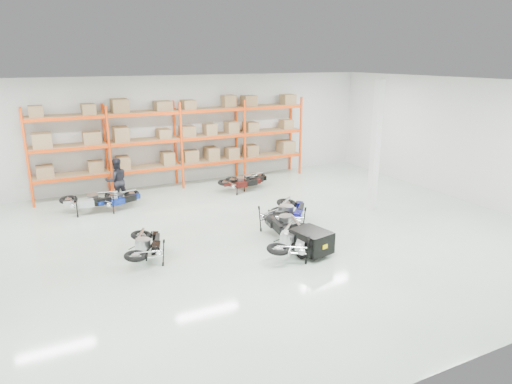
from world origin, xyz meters
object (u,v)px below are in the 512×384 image
trailer (311,241)px  person_back (117,181)px  moto_silver_left (292,236)px  moto_blue_centre (289,208)px  moto_back_b (91,197)px  moto_back_a (118,196)px  moto_back_d (242,179)px  moto_touring_right (282,217)px  moto_back_c (248,177)px  moto_black_far_left (146,241)px

trailer → person_back: (-3.84, 7.18, 0.43)m
moto_silver_left → person_back: (-3.38, 6.90, 0.28)m
moto_blue_centre → moto_back_b: 6.94m
moto_blue_centre → moto_back_a: 6.21m
trailer → moto_back_a: 7.54m
moto_silver_left → moto_back_a: size_ratio=1.16×
moto_blue_centre → moto_back_d: (0.30, 4.28, -0.12)m
moto_touring_right → moto_back_a: size_ratio=1.23×
moto_silver_left → moto_back_c: (1.80, 6.53, -0.07)m
moto_back_c → moto_back_d: bearing=119.9°
moto_black_far_left → moto_back_c: 7.42m
trailer → person_back: bearing=106.2°
moto_back_a → moto_back_b: moto_back_b is taller
moto_silver_left → moto_touring_right: size_ratio=0.94×
moto_silver_left → moto_touring_right: bearing=-69.2°
moto_black_far_left → moto_back_b: (-0.78, 4.78, 0.03)m
trailer → moto_back_a: size_ratio=1.11×
moto_silver_left → moto_touring_right: (0.46, 1.32, 0.03)m
moto_silver_left → moto_back_c: size_ratio=1.15×
moto_blue_centre → person_back: person_back is taller
moto_touring_right → moto_back_b: size_ratio=1.07×
moto_back_b → moto_back_d: size_ratio=1.12×
trailer → person_back: size_ratio=1.03×
moto_back_a → moto_touring_right: bearing=-159.5°
person_back → trailer: bearing=114.1°
moto_back_b → moto_back_c: (6.19, 0.30, -0.07)m
moto_touring_right → moto_blue_centre: bearing=53.0°
moto_touring_right → person_back: (-3.84, 5.58, 0.25)m
trailer → moto_back_b: size_ratio=0.96×
moto_silver_left → moto_black_far_left: moto_silver_left is taller
moto_black_far_left → moto_back_d: bearing=-117.9°
moto_touring_right → person_back: 6.78m
trailer → moto_back_a: bearing=109.7°
moto_back_b → moto_back_d: moto_back_b is taller
moto_back_d → person_back: (-4.73, 0.70, 0.35)m
moto_back_b → moto_touring_right: bearing=-130.5°
moto_back_a → moto_back_b: 0.90m
moto_silver_left → moto_back_b: moto_silver_left is taller
trailer → moto_blue_centre: bearing=62.9°
moto_touring_right → trailer: (0.00, -1.60, -0.18)m
moto_blue_centre → moto_back_a: (-4.55, 4.22, -0.13)m
moto_back_d → moto_back_b: bearing=85.2°
moto_silver_left → moto_touring_right: 1.40m
moto_blue_centre → moto_back_d: size_ratio=1.24×
moto_silver_left → trailer: size_ratio=1.05×
moto_blue_centre → moto_back_a: bearing=-2.6°
moto_back_d → moto_back_c: bearing=-58.4°
moto_back_c → moto_back_d: 0.56m
moto_silver_left → person_back: bearing=-23.9°
moto_blue_centre → person_back: bearing=-8.1°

